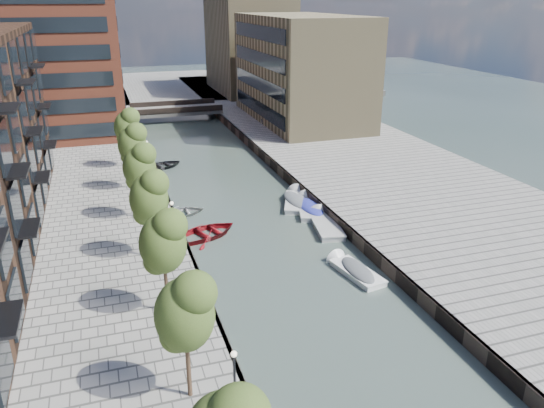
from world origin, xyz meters
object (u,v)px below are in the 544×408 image
sloop_3 (180,215)px  motorboat_3 (309,207)px  motorboat_4 (296,201)px  sloop_2 (207,236)px  tree_4 (139,165)px  tree_1 (184,310)px  car (271,121)px  tree_2 (163,240)px  sloop_4 (162,168)px  motorboat_1 (353,270)px  tree_6 (127,125)px  motorboat_2 (324,224)px  bridge (176,110)px  tree_3 (149,196)px  tree_5 (132,143)px

sloop_3 → motorboat_3: motorboat_3 is taller
motorboat_3 → motorboat_4: motorboat_4 is taller
sloop_2 → tree_4: bearing=34.2°
tree_1 → car: tree_1 is taller
motorboat_3 → tree_2: bearing=-135.2°
sloop_4 → sloop_3: bearing=155.7°
tree_4 → motorboat_1: size_ratio=1.23×
tree_1 → motorboat_1: size_ratio=1.23×
tree_4 → tree_6: 14.00m
motorboat_2 → motorboat_4: size_ratio=0.99×
bridge → sloop_4: 24.61m
tree_3 → sloop_2: (4.39, 4.12, -5.31)m
tree_4 → sloop_3: 6.47m
tree_1 → tree_5: size_ratio=1.00×
sloop_4 → tree_3: bearing=148.5°
tree_3 → tree_4: (0.00, 7.00, 0.00)m
tree_5 → sloop_2: bearing=-66.1°
tree_5 → tree_6: 7.00m
sloop_2 → car: (14.95, 30.23, 1.62)m
sloop_3 → motorboat_1: size_ratio=0.86×
tree_3 → motorboat_4: (13.41, 8.64, -5.09)m
sloop_3 → bridge: bearing=-14.2°
motorboat_3 → sloop_3: bearing=168.3°
bridge → tree_6: bearing=-108.1°
bridge → tree_1: tree_1 is taller
tree_4 → car: 33.70m
tree_2 → motorboat_3: 20.24m
motorboat_4 → sloop_2: bearing=-153.4°
tree_1 → car: (19.34, 48.34, -3.69)m
motorboat_4 → motorboat_3: bearing=-75.1°
tree_2 → motorboat_4: (13.41, 15.64, -5.09)m
bridge → tree_2: (-8.50, -54.00, 3.92)m
motorboat_4 → car: (5.93, 25.71, 1.40)m
sloop_4 → motorboat_3: motorboat_3 is taller
motorboat_2 → sloop_3: bearing=151.5°
motorboat_4 → sloop_4: bearing=125.0°
tree_4 → motorboat_4: (13.41, 1.64, -5.09)m
bridge → tree_2: bearing=-98.9°
car → sloop_3: bearing=-131.3°
tree_5 → sloop_4: (3.37, 8.97, -5.31)m
bridge → motorboat_2: (5.30, -43.78, -1.28)m
tree_2 → car: (19.34, 41.34, -3.69)m
tree_3 → motorboat_2: size_ratio=1.05×
tree_2 → tree_6: 28.00m
motorboat_1 → motorboat_2: (1.27, 7.85, -0.08)m
sloop_4 → car: 19.68m
tree_5 → motorboat_1: 23.02m
tree_6 → sloop_3: (3.10, -11.97, -5.31)m
sloop_3 → motorboat_1: (9.43, -13.65, 0.19)m
tree_3 → motorboat_1: 14.30m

